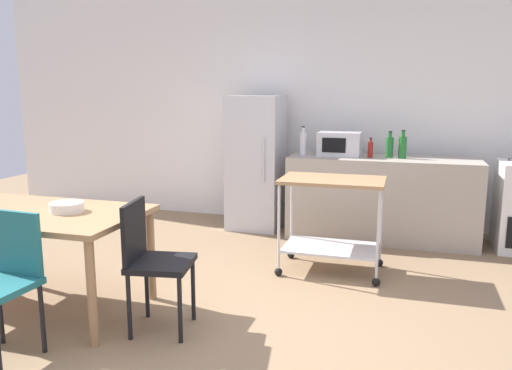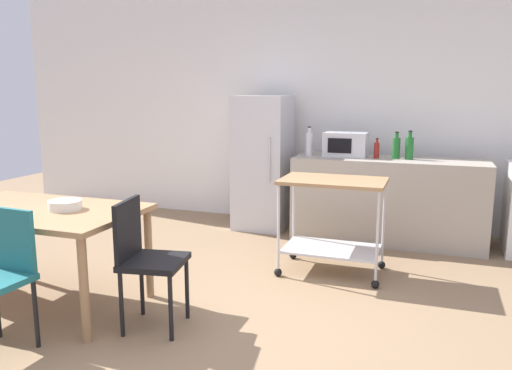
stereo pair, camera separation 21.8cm
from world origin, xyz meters
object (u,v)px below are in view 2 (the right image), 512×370
chair_black (145,254)px  refrigerator (263,163)px  kitchen_cart (332,210)px  dining_table (38,219)px  bottle_sparkling_water (396,147)px  bottle_soda (409,147)px  microwave (346,144)px  fruit_bowl (65,205)px  bottle_wine (377,150)px  bottle_olive_oil (309,143)px

chair_black → refrigerator: size_ratio=0.57×
refrigerator → kitchen_cart: (1.08, -1.27, -0.20)m
dining_table → bottle_sparkling_water: (2.37, 2.60, 0.35)m
bottle_soda → bottle_sparkling_water: bearing=173.5°
kitchen_cart → microwave: 1.32m
dining_table → refrigerator: (0.86, 2.67, 0.10)m
bottle_soda → dining_table: bearing=-134.0°
dining_table → fruit_bowl: bearing=9.7°
dining_table → bottle_soda: bottle_soda is taller
bottle_wine → fruit_bowl: bottle_wine is taller
chair_black → bottle_wine: (1.23, 2.62, 0.47)m
chair_black → microwave: microwave is taller
kitchen_cart → bottle_sparkling_water: (0.43, 1.20, 0.44)m
bottle_olive_oil → bottle_sparkling_water: 0.93m
refrigerator → bottle_soda: (1.64, -0.09, 0.25)m
chair_black → bottle_wine: 2.93m
dining_table → bottle_olive_oil: (1.44, 2.55, 0.36)m
bottle_wine → bottle_sparkling_water: bottle_sparkling_water is taller
bottle_wine → fruit_bowl: size_ratio=0.90×
dining_table → microwave: 3.23m
microwave → chair_black: bearing=-108.3°
kitchen_cart → bottle_wine: size_ratio=4.23×
kitchen_cart → bottle_sparkling_water: bearing=70.1°
chair_black → bottle_olive_oil: 2.71m
chair_black → refrigerator: 2.75m
bottle_wine → refrigerator: bearing=174.7°
microwave → bottle_olive_oil: bearing=-168.3°
microwave → bottle_sparkling_water: bottle_sparkling_water is taller
dining_table → bottle_soda: (2.50, 2.59, 0.35)m
dining_table → kitchen_cart: kitchen_cart is taller
chair_black → bottle_sparkling_water: (1.43, 2.67, 0.50)m
microwave → bottle_wine: bearing=-13.5°
chair_black → kitchen_cart: chair_black is taller
bottle_soda → bottle_wine: bearing=-174.0°
bottle_sparkling_water → fruit_bowl: (-2.15, -2.57, -0.23)m
dining_table → bottle_sparkling_water: size_ratio=5.29×
kitchen_cart → microwave: size_ratio=1.98×
dining_table → bottle_wine: bottle_wine is taller
fruit_bowl → chair_black: bearing=-8.1°
bottle_wine → bottle_olive_oil: bearing=180.0°
chair_black → bottle_wine: size_ratio=4.14×
bottle_wine → fruit_bowl: 3.19m
dining_table → bottle_olive_oil: size_ratio=4.69×
bottle_soda → fruit_bowl: bearing=-131.8°
kitchen_cart → bottle_olive_oil: bearing=113.4°
microwave → bottle_wine: 0.35m
dining_table → bottle_sparkling_water: bottle_sparkling_water is taller
bottle_olive_oil → microwave: (0.39, 0.08, -0.00)m
refrigerator → bottle_olive_oil: 0.65m
refrigerator → dining_table: bearing=-107.8°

